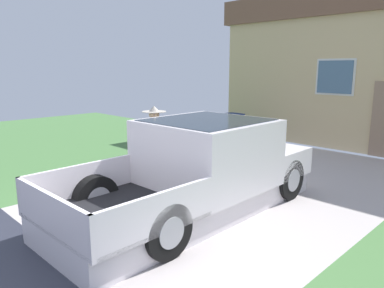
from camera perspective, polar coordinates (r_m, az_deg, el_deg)
name	(u,v)px	position (r m, az deg, el deg)	size (l,w,h in m)	color
pickup_truck	(204,169)	(6.73, 1.83, -3.88)	(2.26, 5.18, 1.64)	silver
person_with_hat	(155,140)	(7.72, -5.84, 0.56)	(0.50, 0.50, 1.79)	brown
handbag	(154,187)	(7.74, -5.88, -6.61)	(0.38, 0.19, 0.42)	brown
wheeled_trash_bin	(231,128)	(12.29, 6.08, 2.45)	(0.60, 0.72, 1.06)	navy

